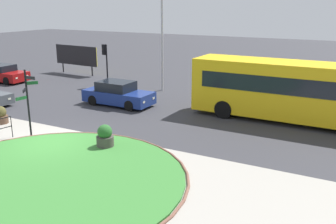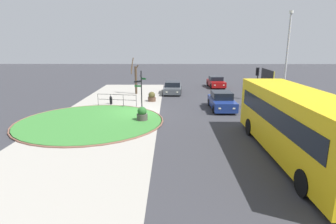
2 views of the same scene
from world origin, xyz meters
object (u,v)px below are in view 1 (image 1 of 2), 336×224
at_px(traffic_light_near, 105,56).
at_px(bus_yellow, 293,90).
at_px(planter_kerbside, 0,116).
at_px(lamppost_tall, 162,31).
at_px(signpost_directional, 28,98).
at_px(billboard_left, 76,56).
at_px(car_near_lane, 118,94).
at_px(car_oncoming, 3,74).
at_px(planter_near_signpost, 105,137).

bearing_deg(traffic_light_near, bus_yellow, 172.54).
bearing_deg(planter_kerbside, lamppost_tall, 71.94).
distance_m(signpost_directional, bus_yellow, 13.52).
height_order(traffic_light_near, billboard_left, traffic_light_near).
xyz_separation_m(bus_yellow, lamppost_tall, (-9.93, 3.43, 2.55)).
bearing_deg(car_near_lane, car_oncoming, 173.04).
height_order(signpost_directional, billboard_left, signpost_directional).
bearing_deg(signpost_directional, lamppost_tall, 87.09).
bearing_deg(car_oncoming, car_near_lane, -9.20).
xyz_separation_m(signpost_directional, traffic_light_near, (-3.95, 11.14, 0.47)).
distance_m(lamppost_tall, planter_kerbside, 12.38).
relative_size(car_near_lane, billboard_left, 0.91).
relative_size(traffic_light_near, lamppost_tall, 0.40).
height_order(traffic_light_near, planter_near_signpost, traffic_light_near).
height_order(planter_near_signpost, planter_kerbside, planter_near_signpost).
relative_size(lamppost_tall, planter_kerbside, 8.36).
height_order(car_near_lane, planter_kerbside, car_near_lane).
bearing_deg(traffic_light_near, car_oncoming, 19.96).
bearing_deg(signpost_directional, traffic_light_near, 109.51).
height_order(billboard_left, planter_near_signpost, billboard_left).
bearing_deg(planter_kerbside, planter_near_signpost, -1.95).
distance_m(signpost_directional, car_oncoming, 15.14).
bearing_deg(traffic_light_near, lamppost_tall, -167.51).
relative_size(bus_yellow, car_oncoming, 2.58).
relative_size(car_oncoming, traffic_light_near, 1.31).
bearing_deg(lamppost_tall, car_near_lane, -94.62).
relative_size(car_near_lane, lamppost_tall, 0.56).
distance_m(traffic_light_near, billboard_left, 6.36).
distance_m(bus_yellow, lamppost_tall, 10.81).
bearing_deg(planter_kerbside, signpost_directional, -13.29).
xyz_separation_m(signpost_directional, planter_kerbside, (-3.04, 0.72, -1.47)).
height_order(car_near_lane, planter_near_signpost, car_near_lane).
relative_size(car_near_lane, planter_kerbside, 4.71).
xyz_separation_m(lamppost_tall, billboard_left, (-10.11, 2.25, -2.61)).
distance_m(lamppost_tall, planter_near_signpost, 12.53).
distance_m(car_oncoming, lamppost_tall, 13.95).
relative_size(signpost_directional, planter_kerbside, 3.42).
bearing_deg(car_oncoming, signpost_directional, -36.30).
relative_size(signpost_directional, bus_yellow, 0.30).
bearing_deg(bus_yellow, car_oncoming, -179.64).
relative_size(car_near_lane, planter_near_signpost, 4.16).
bearing_deg(billboard_left, planter_kerbside, -60.29).
bearing_deg(signpost_directional, car_near_lane, 88.32).
distance_m(traffic_light_near, lamppost_tall, 5.00).
relative_size(traffic_light_near, planter_kerbside, 3.37).
bearing_deg(billboard_left, lamppost_tall, -8.53).
distance_m(car_near_lane, billboard_left, 12.16).
bearing_deg(bus_yellow, traffic_light_near, 170.11).
bearing_deg(signpost_directional, planter_near_signpost, 6.63).
height_order(bus_yellow, car_near_lane, bus_yellow).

